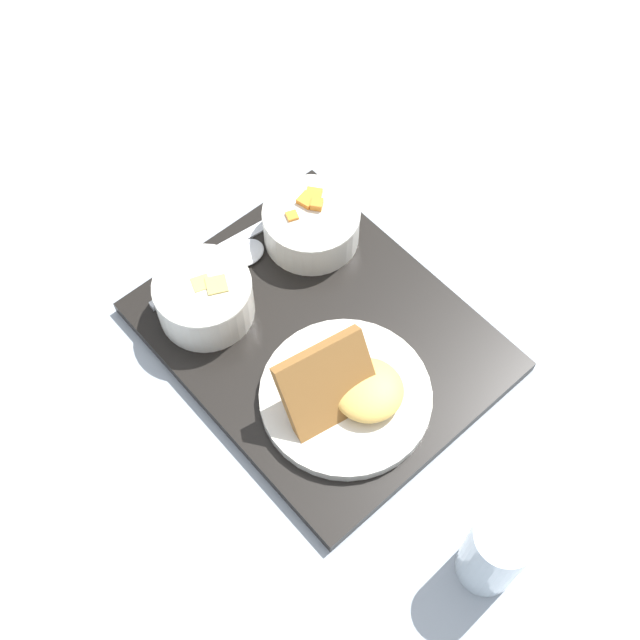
# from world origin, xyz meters

# --- Properties ---
(ground_plane) EXTENTS (4.00, 4.00, 0.00)m
(ground_plane) POSITION_xyz_m (0.00, 0.00, 0.00)
(ground_plane) COLOR #99A3AD
(serving_tray) EXTENTS (0.42, 0.35, 0.02)m
(serving_tray) POSITION_xyz_m (0.00, 0.00, 0.01)
(serving_tray) COLOR black
(serving_tray) RESTS_ON ground_plane
(bowl_salad) EXTENTS (0.12, 0.12, 0.06)m
(bowl_salad) POSITION_xyz_m (-0.11, 0.09, 0.05)
(bowl_salad) COLOR silver
(bowl_salad) RESTS_ON serving_tray
(bowl_soup) EXTENTS (0.12, 0.12, 0.06)m
(bowl_soup) POSITION_xyz_m (-0.12, -0.07, 0.05)
(bowl_soup) COLOR silver
(bowl_soup) RESTS_ON serving_tray
(plate_main) EXTENTS (0.19, 0.19, 0.10)m
(plate_main) POSITION_xyz_m (0.08, -0.04, 0.04)
(plate_main) COLOR silver
(plate_main) RESTS_ON serving_tray
(knife) EXTENTS (0.05, 0.18, 0.01)m
(knife) POSITION_xyz_m (-0.18, -0.02, 0.02)
(knife) COLOR silver
(knife) RESTS_ON serving_tray
(spoon) EXTENTS (0.05, 0.16, 0.01)m
(spoon) POSITION_xyz_m (-0.15, -0.01, 0.02)
(spoon) COLOR silver
(spoon) RESTS_ON serving_tray
(glass_water) EXTENTS (0.06, 0.06, 0.11)m
(glass_water) POSITION_xyz_m (0.31, -0.08, 0.05)
(glass_water) COLOR silver
(glass_water) RESTS_ON ground_plane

